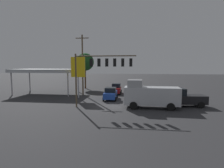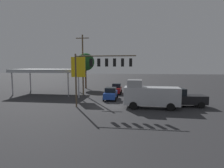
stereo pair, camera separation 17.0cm
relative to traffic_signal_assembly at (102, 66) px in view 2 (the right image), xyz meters
The scene contains 10 objects.
ground_plane 5.52m from the traffic_signal_assembly, 127.44° to the right, with size 200.00×200.00×0.00m, color #2D2D30.
traffic_signal_assembly is the anchor object (origin of this frame).
utility_pole 10.93m from the traffic_signal_assembly, 60.68° to the right, with size 2.40×0.26×10.95m.
gas_station_canopy 16.62m from the traffic_signal_assembly, 39.13° to the right, with size 11.95×6.89×4.75m.
price_sign 8.20m from the traffic_signal_assembly, 50.74° to the right, with size 2.35×0.27×6.81m.
pickup_parked 11.58m from the traffic_signal_assembly, 168.68° to the right, with size 5.33×2.56×2.40m.
delivery_truck 7.07m from the traffic_signal_assembly, behind, with size 6.89×2.77×3.58m.
hatchback_crossing 12.58m from the traffic_signal_assembly, 93.03° to the right, with size 1.96×3.80×1.97m.
sedan_waiting 7.21m from the traffic_signal_assembly, 93.23° to the right, with size 2.10×4.42×1.93m.
street_tree 20.54m from the traffic_signal_assembly, 68.33° to the right, with size 4.20×4.20×8.44m.
Camera 2 is at (-3.23, 22.76, 5.28)m, focal length 28.00 mm.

